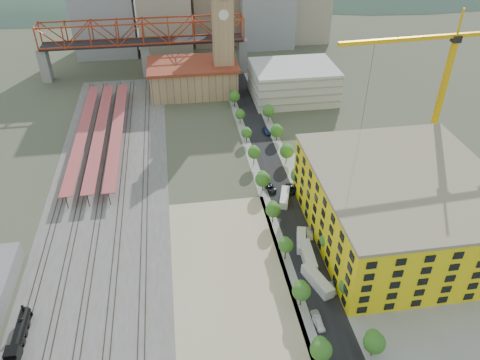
{
  "coord_description": "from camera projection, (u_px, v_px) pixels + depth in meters",
  "views": [
    {
      "loc": [
        -13.87,
        -108.74,
        83.66
      ],
      "look_at": [
        2.4,
        -2.57,
        10.0
      ],
      "focal_mm": 35.0,
      "sensor_mm": 36.0,
      "label": 1
    }
  ],
  "objects": [
    {
      "name": "car_5",
      "position": [
        309.0,
        233.0,
        125.58
      ],
      "size": [
        2.37,
        4.94,
        1.56
      ],
      "primitive_type": "imported",
      "rotation": [
        0.0,
        0.0,
        -0.16
      ],
      "color": "#AAABAF",
      "rests_on": "ground"
    },
    {
      "name": "sidewalk_west",
      "position": [
        257.0,
        173.0,
        151.22
      ],
      "size": [
        3.0,
        170.0,
        0.04
      ],
      "primitive_type": "cube",
      "color": "gray",
      "rests_on": "ground"
    },
    {
      "name": "site_trailer_d",
      "position": [
        285.0,
        197.0,
        138.22
      ],
      "size": [
        4.95,
        9.16,
        2.43
      ],
      "primitive_type": "cube",
      "rotation": [
        0.0,
        0.0,
        -0.31
      ],
      "color": "silver",
      "rests_on": "ground"
    },
    {
      "name": "tower_crane",
      "position": [
        436.0,
        78.0,
        135.91
      ],
      "size": [
        47.62,
        4.83,
        50.85
      ],
      "color": "yellow",
      "rests_on": "ground"
    },
    {
      "name": "ground",
      "position": [
        231.0,
        204.0,
        137.69
      ],
      "size": [
        400.0,
        400.0,
        0.0
      ],
      "primitive_type": "plane",
      "color": "#474C38",
      "rests_on": "ground"
    },
    {
      "name": "platform_canopies",
      "position": [
        100.0,
        130.0,
        166.99
      ],
      "size": [
        16.0,
        80.0,
        4.12
      ],
      "color": "#B74846",
      "rests_on": "ground"
    },
    {
      "name": "sidewalk_east",
      "position": [
        290.0,
        170.0,
        152.59
      ],
      "size": [
        3.0,
        170.0,
        0.04
      ],
      "primitive_type": "cube",
      "color": "gray",
      "rests_on": "ground"
    },
    {
      "name": "ballast_strip",
      "position": [
        110.0,
        181.0,
        147.44
      ],
      "size": [
        36.0,
        165.0,
        0.06
      ],
      "primitive_type": "cube",
      "color": "#605E59",
      "rests_on": "ground"
    },
    {
      "name": "car_0",
      "position": [
        319.0,
        324.0,
        101.14
      ],
      "size": [
        2.24,
        4.49,
        1.47
      ],
      "primitive_type": "imported",
      "rotation": [
        0.0,
        0.0,
        0.12
      ],
      "color": "white",
      "rests_on": "ground"
    },
    {
      "name": "site_trailer_c",
      "position": [
        301.0,
        241.0,
        122.6
      ],
      "size": [
        4.3,
        8.93,
        2.36
      ],
      "primitive_type": "cube",
      "rotation": [
        0.0,
        0.0,
        -0.24
      ],
      "color": "silver",
      "rests_on": "ground"
    },
    {
      "name": "street_trees",
      "position": [
        280.0,
        189.0,
        143.77
      ],
      "size": [
        15.4,
        124.4,
        8.0
      ],
      "color": "#39681F",
      "rests_on": "ground"
    },
    {
      "name": "rail_tracks",
      "position": [
        104.0,
        181.0,
        147.15
      ],
      "size": [
        26.56,
        160.0,
        0.18
      ],
      "color": "#382B23",
      "rests_on": "ground"
    },
    {
      "name": "construction_building",
      "position": [
        401.0,
        206.0,
        121.31
      ],
      "size": [
        44.6,
        50.6,
        18.8
      ],
      "color": "yellow",
      "rests_on": "ground"
    },
    {
      "name": "construction_pad",
      "position": [
        404.0,
        233.0,
        126.99
      ],
      "size": [
        50.0,
        90.0,
        0.06
      ],
      "primitive_type": "cube",
      "color": "gray",
      "rests_on": "ground"
    },
    {
      "name": "site_trailer_a",
      "position": [
        317.0,
        281.0,
        110.63
      ],
      "size": [
        5.66,
        10.5,
        2.78
      ],
      "primitive_type": "cube",
      "rotation": [
        0.0,
        0.0,
        0.31
      ],
      "color": "silver",
      "rests_on": "ground"
    },
    {
      "name": "locomotive",
      "position": [
        17.0,
        344.0,
        95.68
      ],
      "size": [
        2.57,
        19.8,
        4.95
      ],
      "color": "black",
      "rests_on": "ground"
    },
    {
      "name": "truss_bridge",
      "position": [
        143.0,
        35.0,
        209.49
      ],
      "size": [
        94.0,
        9.6,
        25.6
      ],
      "color": "gray",
      "rests_on": "ground"
    },
    {
      "name": "car_4",
      "position": [
        332.0,
        288.0,
        109.59
      ],
      "size": [
        1.86,
        4.13,
        1.38
      ],
      "primitive_type": "imported",
      "rotation": [
        0.0,
        0.0,
        -0.06
      ],
      "color": "silver",
      "rests_on": "ground"
    },
    {
      "name": "car_3",
      "position": [
        268.0,
        180.0,
        146.61
      ],
      "size": [
        2.32,
        4.72,
        1.32
      ],
      "primitive_type": "imported",
      "rotation": [
        0.0,
        0.0,
        -0.11
      ],
      "color": "navy",
      "rests_on": "ground"
    },
    {
      "name": "car_6",
      "position": [
        291.0,
        189.0,
        142.67
      ],
      "size": [
        2.84,
        5.44,
        1.46
      ],
      "primitive_type": "imported",
      "rotation": [
        0.0,
        0.0,
        -0.08
      ],
      "color": "black",
      "rests_on": "ground"
    },
    {
      "name": "site_trailer_b",
      "position": [
        308.0,
        256.0,
        117.39
      ],
      "size": [
        3.33,
        10.45,
        2.82
      ],
      "primitive_type": "cube",
      "rotation": [
        0.0,
        0.0,
        -0.06
      ],
      "color": "silver",
      "rests_on": "ground"
    },
    {
      "name": "dirt_lot",
      "position": [
        232.0,
        284.0,
        111.5
      ],
      "size": [
        28.0,
        67.0,
        0.06
      ],
      "primitive_type": "cube",
      "color": "tan",
      "rests_on": "ground"
    },
    {
      "name": "street_asphalt",
      "position": [
        273.0,
        172.0,
        151.9
      ],
      "size": [
        12.0,
        170.0,
        0.06
      ],
      "primitive_type": "cube",
      "color": "black",
      "rests_on": "ground"
    },
    {
      "name": "car_7",
      "position": [
        267.0,
        131.0,
        172.76
      ],
      "size": [
        2.93,
        5.5,
        1.52
      ],
      "primitive_type": "imported",
      "rotation": [
        0.0,
        0.0,
        0.16
      ],
      "color": "navy",
      "rests_on": "ground"
    },
    {
      "name": "car_2",
      "position": [
        271.0,
        188.0,
        142.91
      ],
      "size": [
        3.3,
        5.67,
        1.48
      ],
      "primitive_type": "imported",
      "rotation": [
        0.0,
        0.0,
        0.16
      ],
      "color": "black",
      "rests_on": "ground"
    },
    {
      "name": "clock_tower",
      "position": [
        223.0,
        26.0,
        187.67
      ],
      "size": [
        12.0,
        12.0,
        52.0
      ],
      "color": "tan",
      "rests_on": "ground"
    },
    {
      "name": "distant_hills",
      "position": [
        243.0,
        91.0,
        400.28
      ],
      "size": [
        647.0,
        264.0,
        227.0
      ],
      "color": "#4C6B59",
      "rests_on": "ground"
    },
    {
      "name": "skyline",
      "position": [
        207.0,
        2.0,
        241.73
      ],
      "size": [
        133.0,
        46.0,
        60.0
      ],
      "color": "#9EA0A3",
      "rests_on": "ground"
    },
    {
      "name": "car_1",
      "position": [
        317.0,
        318.0,
        102.4
      ],
      "size": [
        1.72,
        4.41,
        1.43
      ],
      "primitive_type": "imported",
      "rotation": [
        0.0,
        0.0,
        0.05
      ],
      "color": "#939297",
      "rests_on": "ground"
    },
    {
      "name": "parking_garage",
      "position": [
        293.0,
        82.0,
        195.29
      ],
      "size": [
        34.0,
        26.0,
        14.0
      ],
      "primitive_type": "cube",
      "color": "silver",
      "rests_on": "ground"
    },
    {
      "name": "station_hall",
      "position": [
        193.0,
        78.0,
        200.14
      ],
      "size": [
        38.0,
        24.0,
        13.1
      ],
      "color": "tan",
      "rests_on": "ground"
    }
  ]
}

